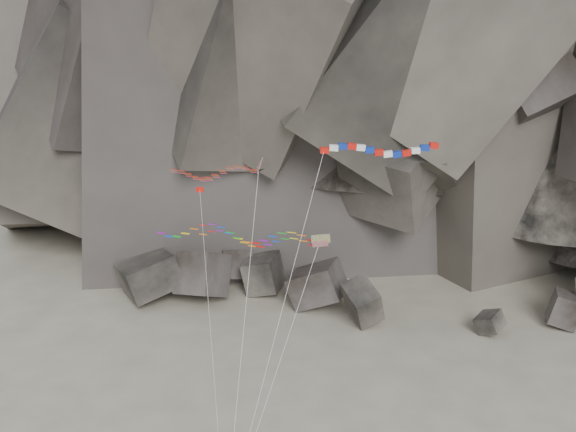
% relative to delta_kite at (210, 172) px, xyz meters
% --- Properties ---
extents(boulder_field, '(69.72, 17.36, 8.35)m').
position_rel_delta_kite_xyz_m(boulder_field, '(9.11, 30.68, -21.68)').
color(boulder_field, '#47423F').
rests_on(boulder_field, ground).
extents(delta_kite, '(8.89, 14.14, 23.97)m').
position_rel_delta_kite_xyz_m(delta_kite, '(0.00, 0.00, 0.00)').
color(delta_kite, red).
rests_on(delta_kite, ground).
extents(banner_kite, '(12.69, 16.17, 25.27)m').
position_rel_delta_kite_xyz_m(banner_kite, '(13.29, 1.23, 2.09)').
color(banner_kite, red).
rests_on(banner_kite, ground).
extents(parafoil_kite, '(15.14, 11.36, 18.93)m').
position_rel_delta_kite_xyz_m(parafoil_kite, '(2.39, -2.12, -4.37)').
color(parafoil_kite, '#FAF50D').
rests_on(parafoil_kite, ground).
extents(pennant_kite, '(5.19, 9.90, 22.04)m').
position_rel_delta_kite_xyz_m(pennant_kite, '(1.18, -4.99, -4.70)').
color(pennant_kite, red).
rests_on(pennant_kite, ground).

